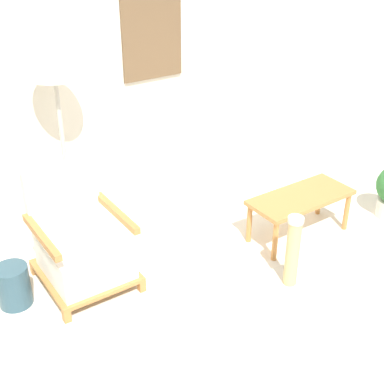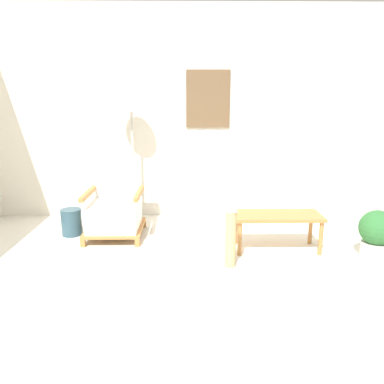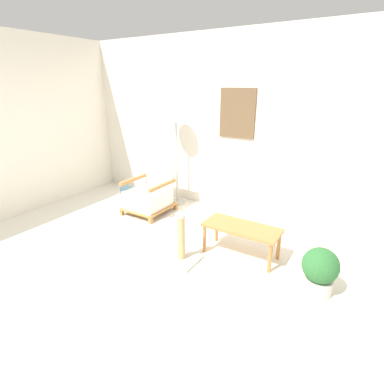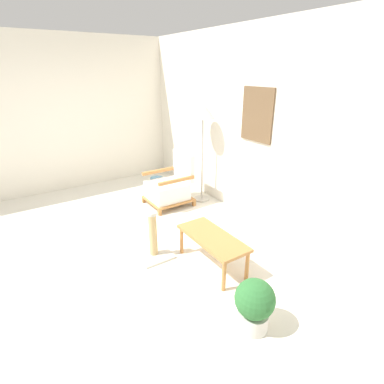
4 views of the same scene
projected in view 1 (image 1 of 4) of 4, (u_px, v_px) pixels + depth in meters
ground_plane at (296, 345)px, 3.46m from camera, size 14.00×14.00×0.00m
wall_back at (124, 63)px, 4.43m from camera, size 8.00×0.09×2.70m
armchair at (81, 246)px, 3.92m from camera, size 0.63×0.70×0.86m
floor_lamp at (55, 76)px, 3.86m from camera, size 0.38×0.38×1.64m
coffee_table at (301, 201)px, 4.44m from camera, size 0.90×0.40×0.39m
vase at (14, 286)px, 3.75m from camera, size 0.23×0.23×0.31m
scratching_post at (291, 266)px, 3.90m from camera, size 0.40×0.40×0.60m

